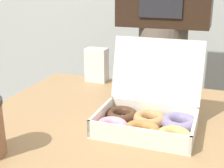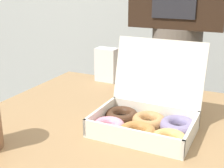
# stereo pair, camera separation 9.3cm
# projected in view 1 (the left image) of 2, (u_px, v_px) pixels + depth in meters

# --- Properties ---
(donut_box) EXTENTS (0.31, 0.27, 0.25)m
(donut_box) POSITION_uv_depth(u_px,v_px,m) (147.00, 118.00, 0.91)
(donut_box) COLOR silver
(donut_box) RESTS_ON table
(napkin_holder) EXTENTS (0.09, 0.06, 0.14)m
(napkin_holder) POSITION_uv_depth(u_px,v_px,m) (97.00, 65.00, 1.34)
(napkin_holder) COLOR silver
(napkin_holder) RESTS_ON table
(person_customer) EXTENTS (0.43, 0.23, 1.80)m
(person_customer) POSITION_uv_depth(u_px,v_px,m) (164.00, 23.00, 1.48)
(person_customer) COLOR #665B51
(person_customer) RESTS_ON ground_plane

